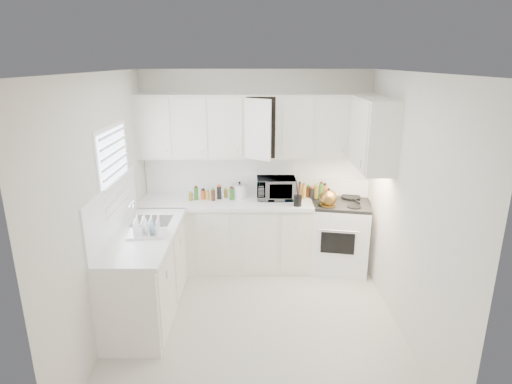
{
  "coord_description": "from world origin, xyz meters",
  "views": [
    {
      "loc": [
        -0.01,
        -3.98,
        2.7
      ],
      "look_at": [
        0.0,
        0.7,
        1.25
      ],
      "focal_mm": 29.83,
      "sensor_mm": 36.0,
      "label": 1
    }
  ],
  "objects_px": {
    "tea_kettle": "(328,197)",
    "dish_rack": "(146,226)",
    "utensil_crock": "(298,193)",
    "stove": "(338,226)",
    "microwave": "(276,186)",
    "rice_cooker": "(240,190)"
  },
  "relations": [
    {
      "from": "tea_kettle",
      "to": "dish_rack",
      "type": "bearing_deg",
      "value": -161.92
    },
    {
      "from": "tea_kettle",
      "to": "utensil_crock",
      "type": "bearing_deg",
      "value": 175.45
    },
    {
      "from": "utensil_crock",
      "to": "dish_rack",
      "type": "bearing_deg",
      "value": -150.8
    },
    {
      "from": "stove",
      "to": "utensil_crock",
      "type": "distance_m",
      "value": 0.78
    },
    {
      "from": "tea_kettle",
      "to": "microwave",
      "type": "xyz_separation_m",
      "value": [
        -0.65,
        0.28,
        0.06
      ]
    },
    {
      "from": "utensil_crock",
      "to": "dish_rack",
      "type": "height_order",
      "value": "utensil_crock"
    },
    {
      "from": "microwave",
      "to": "utensil_crock",
      "type": "relative_size",
      "value": 1.53
    },
    {
      "from": "dish_rack",
      "to": "utensil_crock",
      "type": "bearing_deg",
      "value": 22.76
    },
    {
      "from": "dish_rack",
      "to": "tea_kettle",
      "type": "bearing_deg",
      "value": 18.33
    },
    {
      "from": "rice_cooker",
      "to": "dish_rack",
      "type": "bearing_deg",
      "value": -110.09
    },
    {
      "from": "stove",
      "to": "microwave",
      "type": "distance_m",
      "value": 0.98
    },
    {
      "from": "stove",
      "to": "microwave",
      "type": "relative_size",
      "value": 2.37
    },
    {
      "from": "tea_kettle",
      "to": "rice_cooker",
      "type": "height_order",
      "value": "tea_kettle"
    },
    {
      "from": "microwave",
      "to": "rice_cooker",
      "type": "relative_size",
      "value": 2.33
    },
    {
      "from": "microwave",
      "to": "dish_rack",
      "type": "xyz_separation_m",
      "value": [
        -1.41,
        -1.23,
        -0.07
      ]
    },
    {
      "from": "microwave",
      "to": "tea_kettle",
      "type": "bearing_deg",
      "value": -24.35
    },
    {
      "from": "stove",
      "to": "utensil_crock",
      "type": "bearing_deg",
      "value": -152.09
    },
    {
      "from": "utensil_crock",
      "to": "dish_rack",
      "type": "distance_m",
      "value": 1.92
    },
    {
      "from": "dish_rack",
      "to": "rice_cooker",
      "type": "bearing_deg",
      "value": 47.49
    },
    {
      "from": "tea_kettle",
      "to": "utensil_crock",
      "type": "height_order",
      "value": "utensil_crock"
    },
    {
      "from": "stove",
      "to": "dish_rack",
      "type": "relative_size",
      "value": 3.17
    },
    {
      "from": "rice_cooker",
      "to": "tea_kettle",
      "type": "bearing_deg",
      "value": -0.41
    }
  ]
}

